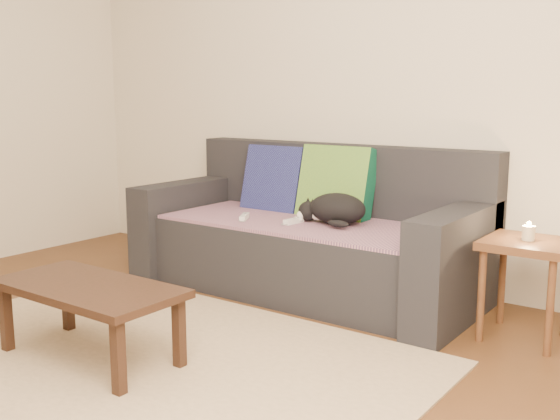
{
  "coord_description": "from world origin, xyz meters",
  "views": [
    {
      "loc": [
        2.15,
        -1.69,
        1.18
      ],
      "look_at": [
        0.05,
        1.2,
        0.55
      ],
      "focal_mm": 42.0,
      "sensor_mm": 36.0,
      "label": 1
    }
  ],
  "objects": [
    {
      "name": "cushion_navy",
      "position": [
        -0.38,
        1.74,
        0.63
      ],
      "size": [
        0.43,
        0.21,
        0.45
      ],
      "primitive_type": "cube",
      "rotation": [
        -0.25,
        0.0,
        0.0
      ],
      "color": "#120F43",
      "rests_on": "throw_blanket"
    },
    {
      "name": "rug",
      "position": [
        0.0,
        0.15,
        0.01
      ],
      "size": [
        2.5,
        1.8,
        0.01
      ],
      "primitive_type": "cube",
      "color": "tan",
      "rests_on": "ground"
    },
    {
      "name": "coffee_table",
      "position": [
        -0.18,
        0.07,
        0.31
      ],
      "size": [
        0.88,
        0.44,
        0.35
      ],
      "color": "#321A13",
      "rests_on": "rug"
    },
    {
      "name": "candle",
      "position": [
        1.31,
        1.48,
        0.53
      ],
      "size": [
        0.06,
        0.06,
        0.09
      ],
      "color": "beige",
      "rests_on": "side_table"
    },
    {
      "name": "throw_blanket",
      "position": [
        0.0,
        1.48,
        0.43
      ],
      "size": [
        1.66,
        0.74,
        0.02
      ],
      "primitive_type": "cube",
      "color": "#452D54",
      "rests_on": "sofa"
    },
    {
      "name": "ground",
      "position": [
        0.0,
        0.0,
        0.0
      ],
      "size": [
        4.5,
        4.5,
        0.0
      ],
      "primitive_type": "plane",
      "color": "brown",
      "rests_on": "ground"
    },
    {
      "name": "side_table",
      "position": [
        1.31,
        1.48,
        0.41
      ],
      "size": [
        0.39,
        0.39,
        0.49
      ],
      "color": "brown",
      "rests_on": "ground"
    },
    {
      "name": "cushion_green",
      "position": [
        0.08,
        1.74,
        0.63
      ],
      "size": [
        0.47,
        0.23,
        0.49
      ],
      "primitive_type": "cube",
      "rotation": [
        -0.24,
        0.0,
        0.0
      ],
      "color": "#0B4A35",
      "rests_on": "throw_blanket"
    },
    {
      "name": "wii_remote_a",
      "position": [
        -0.3,
        1.31,
        0.46
      ],
      "size": [
        0.1,
        0.15,
        0.03
      ],
      "primitive_type": "cube",
      "rotation": [
        0.0,
        0.0,
        2.07
      ],
      "color": "white",
      "rests_on": "throw_blanket"
    },
    {
      "name": "cat",
      "position": [
        0.21,
        1.52,
        0.53
      ],
      "size": [
        0.47,
        0.38,
        0.18
      ],
      "rotation": [
        0.0,
        0.0,
        -0.43
      ],
      "color": "black",
      "rests_on": "throw_blanket"
    },
    {
      "name": "sofa",
      "position": [
        0.0,
        1.57,
        0.31
      ],
      "size": [
        2.1,
        0.94,
        0.87
      ],
      "color": "#232328",
      "rests_on": "ground"
    },
    {
      "name": "wii_remote_b",
      "position": [
        0.01,
        1.38,
        0.46
      ],
      "size": [
        0.05,
        0.15,
        0.03
      ],
      "primitive_type": "cube",
      "rotation": [
        0.0,
        0.0,
        1.49
      ],
      "color": "white",
      "rests_on": "throw_blanket"
    },
    {
      "name": "back_wall",
      "position": [
        0.0,
        2.0,
        1.3
      ],
      "size": [
        4.5,
        0.04,
        2.6
      ],
      "primitive_type": "cube",
      "color": "beige",
      "rests_on": "ground"
    }
  ]
}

